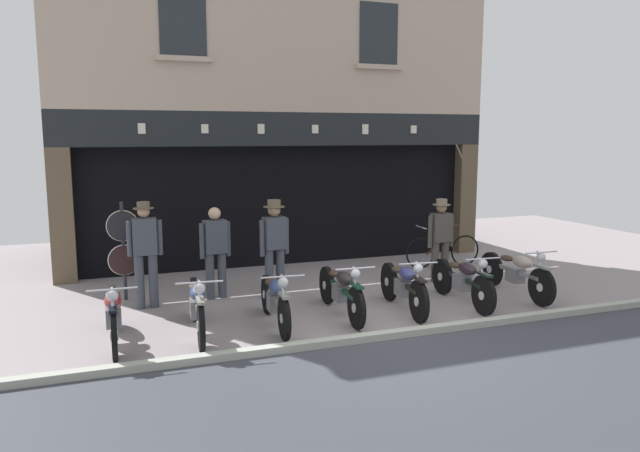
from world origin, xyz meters
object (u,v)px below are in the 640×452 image
motorcycle_center_left (275,299)px  motorcycle_center (341,290)px  motorcycle_far_left (113,313)px  motorcycle_left (197,305)px  motorcycle_center_right (404,285)px  assistant_far_right (441,236)px  advert_board_near (361,188)px  leaning_bicycle (443,250)px  tyre_sign_pole (123,244)px  motorcycle_far_right (516,272)px  salesman_left (145,250)px  shopkeeper_center (215,248)px  salesman_right (274,243)px  motorcycle_right (463,280)px

motorcycle_center_left → motorcycle_center: size_ratio=0.95×
motorcycle_far_left → motorcycle_left: (1.13, -0.00, 0.00)m
motorcycle_center_right → assistant_far_right: (1.62, 1.54, 0.46)m
advert_board_near → leaning_bicycle: 2.34m
motorcycle_far_left → tyre_sign_pole: bearing=-95.2°
motorcycle_far_right → advert_board_near: (-1.18, 4.06, 1.19)m
motorcycle_center_left → salesman_left: (-1.71, 1.66, 0.56)m
motorcycle_center_right → shopkeeper_center: bearing=-27.6°
motorcycle_center → advert_board_near: advert_board_near is taller
motorcycle_center → salesman_right: (-0.66, 1.47, 0.55)m
motorcycle_center_left → leaning_bicycle: leaning_bicycle is taller
salesman_left → assistant_far_right: bearing=-177.9°
motorcycle_far_right → advert_board_near: bearing=-71.7°
motorcycle_left → salesman_left: (-0.57, 1.64, 0.55)m
salesman_left → assistant_far_right: salesman_left is taller
motorcycle_left → leaning_bicycle: 6.34m
salesman_right → shopkeeper_center: bearing=-24.4°
motorcycle_far_right → assistant_far_right: bearing=-61.3°
motorcycle_center_right → advert_board_near: advert_board_near is taller
motorcycle_center → tyre_sign_pole: bearing=-30.8°
salesman_left → motorcycle_center_right: bearing=160.3°
motorcycle_left → motorcycle_far_left: bearing=5.0°
motorcycle_center → motorcycle_center_right: (1.04, -0.12, 0.01)m
motorcycle_left → leaning_bicycle: motorcycle_left is taller
motorcycle_center → motorcycle_far_right: (3.36, 0.02, 0.00)m
motorcycle_right → advert_board_near: size_ratio=1.92×
motorcycle_far_left → shopkeeper_center: 2.58m
motorcycle_left → shopkeeper_center: (0.62, 1.84, 0.45)m
motorcycle_left → tyre_sign_pole: tyre_sign_pole is taller
salesman_right → leaning_bicycle: bearing=-175.9°
motorcycle_left → salesman_left: salesman_left is taller
motorcycle_far_right → salesman_right: bearing=-17.8°
motorcycle_far_right → assistant_far_right: 1.63m
tyre_sign_pole → motorcycle_center_right: bearing=-28.3°
motorcycle_far_left → motorcycle_right: motorcycle_far_left is taller
motorcycle_center_right → motorcycle_far_right: motorcycle_center_right is taller
motorcycle_center_right → salesman_left: size_ratio=1.11×
motorcycle_center → leaning_bicycle: bearing=-140.0°
motorcycle_center_left → salesman_right: (0.46, 1.62, 0.55)m
tyre_sign_pole → motorcycle_left: bearing=-68.9°
motorcycle_center_left → motorcycle_center_right: bearing=-174.3°
motorcycle_center_left → motorcycle_center: (1.12, 0.15, 0.00)m
motorcycle_far_left → assistant_far_right: 6.27m
motorcycle_center_left → salesman_left: size_ratio=1.10×
salesman_left → leaning_bicycle: (6.29, 1.06, -0.62)m
motorcycle_center_left → salesman_right: 1.77m
salesman_right → motorcycle_center_right: bearing=126.0°
salesman_left → tyre_sign_pole: size_ratio=1.03×
motorcycle_center_right → salesman_right: salesman_right is taller
motorcycle_center_left → assistant_far_right: 4.12m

